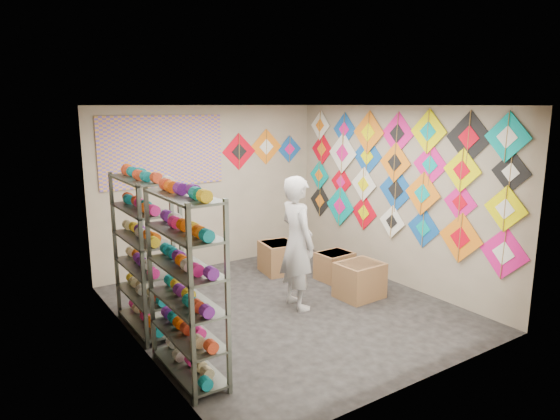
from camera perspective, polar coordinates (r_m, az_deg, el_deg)
ground at (r=6.91m, az=0.70°, el=-11.14°), size 4.50×4.50×0.00m
room_walls at (r=6.44m, az=0.74°, el=2.44°), size 4.50×4.50×4.50m
shelf_rack_front at (r=5.07m, az=-10.64°, el=-8.60°), size 0.40×1.10×1.90m
shelf_rack_back at (r=6.23m, az=-15.40°, el=-4.91°), size 0.40×1.10×1.90m
string_spools at (r=5.61m, az=-13.32°, el=-5.65°), size 0.12×2.36×0.12m
kite_wall_display at (r=7.70m, az=13.17°, el=3.80°), size 0.06×4.29×2.09m
back_wall_kites at (r=8.81m, az=-2.10°, el=6.96°), size 1.62×0.02×0.69m
poster at (r=8.01m, az=-13.23°, el=6.56°), size 2.00×0.01×1.10m
shopkeeper at (r=6.68m, az=1.98°, el=-3.75°), size 0.74×0.55×1.80m
carton_a at (r=7.28m, az=9.07°, el=-7.93°), size 0.63×0.53×0.51m
carton_b at (r=7.97m, az=6.25°, el=-6.35°), size 0.55×0.46×0.43m
carton_c at (r=8.22m, az=-0.17°, el=-5.45°), size 0.60×0.64×0.50m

